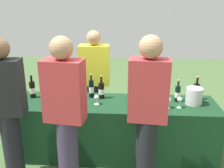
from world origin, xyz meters
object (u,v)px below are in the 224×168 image
Objects in this scene: wine_bottle_5 at (178,94)px; wine_glass_1 at (97,98)px; guest_2 at (148,112)px; wine_bottle_2 at (91,89)px; wine_glass_3 at (157,100)px; wine_glass_5 at (180,100)px; server_pouring at (95,80)px; guest_0 at (7,107)px; wine_glass_2 at (136,99)px; wine_bottle_0 at (32,89)px; wine_bottle_3 at (101,90)px; ice_bucket at (194,96)px; wine_bottle_6 at (196,91)px; wine_bottle_4 at (131,90)px; wine_glass_0 at (43,96)px; wine_bottle_1 at (48,90)px; wine_glass_4 at (168,100)px; guest_1 at (65,112)px.

wine_bottle_5 reaches higher than wine_glass_1.
wine_glass_1 is 0.07× the size of guest_2.
wine_bottle_2 reaches higher than wine_glass_3.
wine_bottle_2 is at bearing 165.87° from wine_glass_5.
server_pouring is (-0.12, 0.70, 0.01)m from wine_glass_1.
wine_glass_3 is 0.08× the size of guest_0.
wine_glass_2 is at bearing -178.83° from wine_glass_5.
wine_bottle_5 is (1.91, -0.01, -0.01)m from wine_bottle_0.
wine_glass_3 is at bearing -19.81° from wine_bottle_3.
wine_bottle_2 is at bearing 112.53° from wine_glass_1.
guest_0 reaches higher than ice_bucket.
wine_glass_1 is at bearing -169.14° from wine_bottle_6.
guest_0 is (-0.79, -1.18, 0.05)m from server_pouring.
wine_bottle_2 reaches higher than wine_bottle_3.
wine_bottle_3 is 0.95× the size of wine_bottle_4.
wine_bottle_2 is 1.03× the size of wine_bottle_3.
wine_glass_3 is 1.14m from server_pouring.
wine_bottle_2 is at bearing -179.86° from wine_bottle_6.
wine_bottle_4 is at bearing 9.88° from wine_glass_0.
wine_glass_1 is 0.49m from wine_glass_2.
wine_bottle_1 is at bearing -174.53° from wine_bottle_2.
guest_2 is (-0.43, -0.73, 0.07)m from wine_bottle_5.
ice_bucket is (0.34, 0.15, 0.01)m from wine_glass_4.
wine_bottle_5 is at bearing 37.27° from wine_glass_3.
wine_bottle_0 is 0.90m from wine_glass_1.
wine_bottle_6 reaches higher than wine_glass_5.
wine_glass_0 is 0.64× the size of ice_bucket.
wine_bottle_5 is (0.60, -0.04, -0.01)m from wine_bottle_4.
wine_glass_2 is (-0.54, -0.22, -0.00)m from wine_bottle_5.
wine_glass_4 is at bearing 140.86° from server_pouring.
guest_0 is at bearing -166.32° from wine_glass_4.
wine_glass_2 is (1.16, -0.24, -0.01)m from wine_bottle_1.
guest_2 is at bearing -9.43° from guest_0.
wine_bottle_3 is 0.51m from server_pouring.
wine_glass_5 is at bearing 56.43° from guest_2.
wine_glass_0 is at bearing 178.67° from wine_glass_1.
wine_bottle_2 is at bearing 176.26° from wine_bottle_5.
wine_glass_2 is at bearing 127.06° from server_pouring.
wine_glass_4 reaches higher than wine_glass_5.
wine_bottle_0 is 0.19× the size of server_pouring.
wine_glass_0 is at bearing 177.43° from wine_glass_4.
wine_glass_2 is (0.59, -0.29, -0.02)m from wine_bottle_2.
server_pouring is 0.94× the size of guest_2.
server_pouring reaches higher than wine_glass_0.
ice_bucket reaches higher than wine_glass_3.
wine_bottle_5 is 0.18× the size of server_pouring.
wine_glass_3 is 0.08× the size of guest_1.
wine_glass_3 is (1.63, -0.22, -0.02)m from wine_bottle_0.
wine_glass_3 reaches higher than wine_glass_1.
wine_bottle_0 is 2.10m from ice_bucket.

